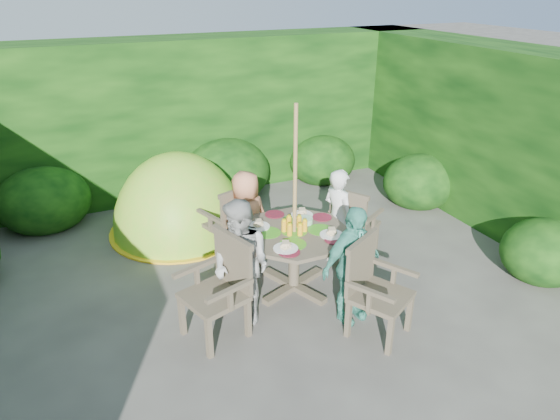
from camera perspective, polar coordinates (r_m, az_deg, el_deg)
name	(u,v)px	position (r m, az deg, el deg)	size (l,w,h in m)	color
ground	(272,313)	(5.58, -0.91, -11.72)	(60.00, 60.00, 0.00)	#494641
hedge_enclosure	(229,167)	(6.09, -5.90, 4.86)	(9.00, 9.00, 2.50)	black
patio_table	(294,241)	(5.65, 1.66, -3.51)	(1.70, 1.70, 0.91)	#433A2C
parasol_pole	(295,203)	(5.44, 1.70, 0.76)	(0.04, 0.04, 2.20)	olive
garden_chair_right	(353,222)	(6.47, 8.30, -1.31)	(0.70, 0.73, 0.92)	#433A2C
garden_chair_left	(221,286)	(5.05, -6.81, -8.66)	(0.71, 0.76, 1.03)	#433A2C
garden_chair_back	(231,221)	(6.41, -5.62, -1.24)	(0.71, 0.67, 0.96)	#433A2C
garden_chair_front	(374,287)	(5.13, 10.66, -8.65)	(0.77, 0.74, 0.99)	#433A2C
child_right	(338,218)	(6.20, 6.65, -0.94)	(0.47, 0.31, 1.28)	silver
child_left	(241,264)	(5.14, -4.44, -6.12)	(0.67, 0.52, 1.37)	#A4A49F
child_back	(246,220)	(6.16, -3.85, -1.13)	(0.61, 0.40, 1.25)	#D48057
child_front	(351,265)	(5.21, 8.17, -6.26)	(0.77, 0.32, 1.31)	#48A891
dome_tent	(181,229)	(7.43, -11.24, -2.19)	(2.20, 2.20, 2.30)	#7BD829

